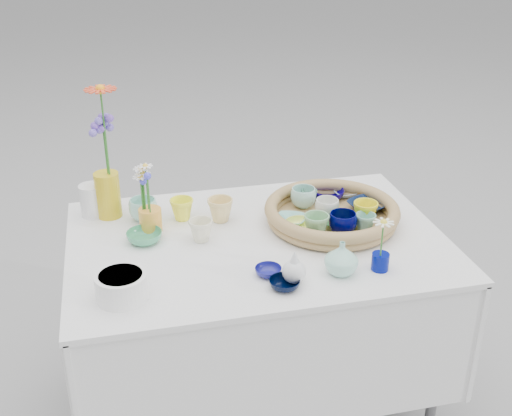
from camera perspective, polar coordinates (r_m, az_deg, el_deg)
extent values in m
plane|color=gray|center=(2.62, 0.10, -17.54)|extent=(80.00, 80.00, 0.00)
imported|color=#0A014E|center=(2.41, 6.38, 1.23)|extent=(0.14, 0.14, 0.04)
imported|color=#0C1A3C|center=(2.35, 9.88, 0.19)|extent=(0.17, 0.17, 0.03)
imported|color=yellow|center=(2.24, 9.69, -0.43)|extent=(0.10, 0.10, 0.08)
imported|color=#46A254|center=(2.22, 7.36, -1.25)|extent=(0.13, 0.13, 0.03)
imported|color=#77B279|center=(2.13, 5.38, -1.59)|extent=(0.09, 0.09, 0.08)
imported|color=#70B7AF|center=(2.22, 3.12, -1.08)|extent=(0.13, 0.13, 0.02)
imported|color=#A5DDD1|center=(2.34, 4.23, 0.95)|extent=(0.11, 0.11, 0.07)
imported|color=white|center=(2.27, 6.33, -0.02)|extent=(0.09, 0.09, 0.07)
imported|color=#AECCEF|center=(2.45, 7.97, 1.35)|extent=(0.09, 0.09, 0.02)
imported|color=#00013F|center=(2.16, 7.70, -1.36)|extent=(0.10, 0.10, 0.08)
imported|color=#FFFB61|center=(2.18, 3.93, -1.61)|extent=(0.10, 0.10, 0.03)
imported|color=#77B8A0|center=(2.19, 9.68, -1.34)|extent=(0.08, 0.08, 0.07)
imported|color=#4F866B|center=(2.37, 4.75, 1.00)|extent=(0.07, 0.07, 0.05)
imported|color=#FEFF34|center=(2.29, -6.60, -0.11)|extent=(0.10, 0.10, 0.08)
imported|color=#EDCF80|center=(2.27, -3.19, -0.17)|extent=(0.12, 0.12, 0.08)
imported|color=#409B6B|center=(2.17, -9.89, -2.56)|extent=(0.14, 0.14, 0.04)
imported|color=#EDE8C4|center=(2.15, -4.92, -2.00)|extent=(0.10, 0.10, 0.08)
imported|color=navy|center=(1.96, 1.10, -5.65)|extent=(0.09, 0.09, 0.03)
imported|color=#98D9C6|center=(2.31, -10.00, -0.14)|extent=(0.12, 0.12, 0.08)
imported|color=black|center=(1.90, 2.55, -6.76)|extent=(0.12, 0.12, 0.03)
imported|color=#99D8C4|center=(1.97, 7.61, -4.43)|extent=(0.11, 0.11, 0.11)
cylinder|color=#000A71|center=(2.02, 10.98, -4.71)|extent=(0.07, 0.07, 0.05)
cylinder|color=gold|center=(2.34, -13.02, 1.15)|extent=(0.09, 0.09, 0.17)
cylinder|color=#FFAB37|center=(2.23, -9.36, -1.06)|extent=(0.09, 0.09, 0.08)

